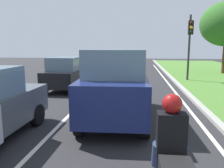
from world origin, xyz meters
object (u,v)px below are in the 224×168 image
(traffic_light_near_right, at_px, (190,38))
(car_suv_ahead, at_px, (116,84))
(rider_person, at_px, (171,132))
(car_hatchback_far, at_px, (67,73))

(traffic_light_near_right, bearing_deg, car_suv_ahead, -115.50)
(car_suv_ahead, relative_size, rider_person, 3.91)
(car_hatchback_far, distance_m, rider_person, 9.83)
(car_suv_ahead, distance_m, traffic_light_near_right, 9.68)
(car_suv_ahead, xyz_separation_m, rider_person, (1.17, -4.08, 0.02))
(rider_person, bearing_deg, car_hatchback_far, 115.64)
(car_hatchback_far, relative_size, rider_person, 3.21)
(rider_person, bearing_deg, traffic_light_near_right, 76.47)
(car_hatchback_far, xyz_separation_m, rider_person, (4.33, -8.82, 0.31))
(car_suv_ahead, bearing_deg, rider_person, -75.68)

